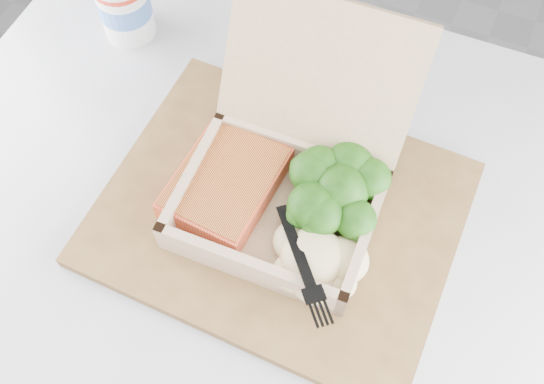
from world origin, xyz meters
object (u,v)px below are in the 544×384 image
at_px(paper_cup, 124,5).
at_px(cafe_table, 234,304).
at_px(serving_tray, 280,213).
at_px(takeout_container, 291,167).

bearing_deg(paper_cup, cafe_table, -42.66).
distance_m(serving_tray, paper_cup, 0.33).
xyz_separation_m(cafe_table, paper_cup, (-0.25, 0.23, 0.23)).
xyz_separation_m(serving_tray, takeout_container, (-0.00, 0.03, 0.05)).
height_order(takeout_container, paper_cup, takeout_container).
bearing_deg(cafe_table, takeout_container, 66.54).
xyz_separation_m(cafe_table, serving_tray, (0.04, 0.06, 0.19)).
relative_size(cafe_table, takeout_container, 3.34).
xyz_separation_m(takeout_container, paper_cup, (-0.28, 0.14, -0.02)).
height_order(cafe_table, serving_tray, serving_tray).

